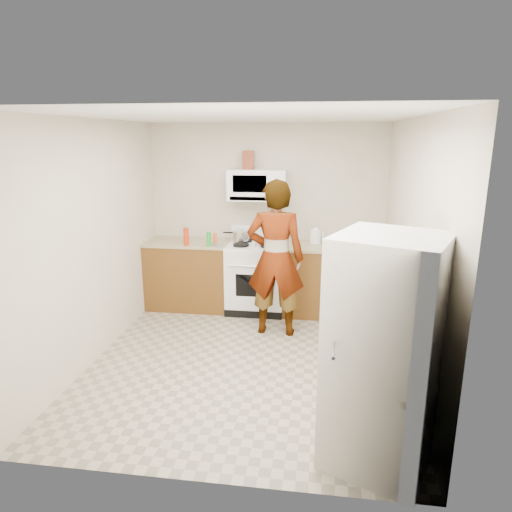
% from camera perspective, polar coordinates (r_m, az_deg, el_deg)
% --- Properties ---
extents(floor, '(3.60, 3.60, 0.00)m').
position_cam_1_polar(floor, '(5.01, -1.21, -12.86)').
color(floor, gray).
rests_on(floor, ground).
extents(back_wall, '(3.20, 0.02, 2.50)m').
position_cam_1_polar(back_wall, '(6.30, 1.33, 4.97)').
color(back_wall, beige).
rests_on(back_wall, floor).
extents(right_wall, '(0.02, 3.60, 2.50)m').
position_cam_1_polar(right_wall, '(4.59, 18.69, 0.47)').
color(right_wall, beige).
rests_on(right_wall, floor).
extents(cabinet_left, '(1.12, 0.62, 0.90)m').
position_cam_1_polar(cabinet_left, '(6.41, -8.32, -2.38)').
color(cabinet_left, brown).
rests_on(cabinet_left, floor).
extents(counter_left, '(1.14, 0.64, 0.03)m').
position_cam_1_polar(counter_left, '(6.29, -8.48, 1.69)').
color(counter_left, tan).
rests_on(counter_left, cabinet_left).
extents(cabinet_right, '(0.80, 0.62, 0.90)m').
position_cam_1_polar(cabinet_right, '(6.16, 7.26, -3.05)').
color(cabinet_right, brown).
rests_on(cabinet_right, floor).
extents(counter_right, '(0.82, 0.64, 0.03)m').
position_cam_1_polar(counter_right, '(6.03, 7.40, 1.18)').
color(counter_right, tan).
rests_on(counter_right, cabinet_right).
extents(gas_range, '(0.76, 0.65, 1.13)m').
position_cam_1_polar(gas_range, '(6.20, 0.03, -2.47)').
color(gas_range, white).
rests_on(gas_range, floor).
extents(microwave, '(0.76, 0.38, 0.40)m').
position_cam_1_polar(microwave, '(6.08, 0.20, 8.89)').
color(microwave, white).
rests_on(microwave, back_wall).
extents(person, '(0.69, 0.46, 1.86)m').
position_cam_1_polar(person, '(5.35, 2.45, -0.33)').
color(person, tan).
rests_on(person, floor).
extents(fridge, '(0.92, 0.92, 1.70)m').
position_cam_1_polar(fridge, '(3.37, 15.75, -11.71)').
color(fridge, silver).
rests_on(fridge, floor).
extents(kettle, '(0.18, 0.18, 0.18)m').
position_cam_1_polar(kettle, '(6.15, 7.44, 2.46)').
color(kettle, white).
rests_on(kettle, counter_right).
extents(jug, '(0.14, 0.14, 0.24)m').
position_cam_1_polar(jug, '(6.08, -0.96, 11.92)').
color(jug, maroon).
rests_on(jug, microwave).
extents(saucepan, '(0.29, 0.29, 0.12)m').
position_cam_1_polar(saucepan, '(6.18, -1.93, 2.55)').
color(saucepan, silver).
rests_on(saucepan, gas_range).
extents(tray, '(0.27, 0.19, 0.05)m').
position_cam_1_polar(tray, '(6.01, 1.01, 1.62)').
color(tray, silver).
rests_on(tray, gas_range).
extents(bottle_spray, '(0.07, 0.07, 0.23)m').
position_cam_1_polar(bottle_spray, '(6.03, -8.73, 2.43)').
color(bottle_spray, red).
rests_on(bottle_spray, counter_left).
extents(bottle_hot_sauce, '(0.05, 0.05, 0.15)m').
position_cam_1_polar(bottle_hot_sauce, '(6.06, -5.14, 2.18)').
color(bottle_hot_sauce, '#F14C1A').
rests_on(bottle_hot_sauce, counter_left).
extents(bottle_green_cap, '(0.06, 0.06, 0.19)m').
position_cam_1_polar(bottle_green_cap, '(5.92, -5.91, 2.09)').
color(bottle_green_cap, '#1A9225').
rests_on(bottle_green_cap, counter_left).
extents(pot_lid, '(0.29, 0.29, 0.01)m').
position_cam_1_polar(pot_lid, '(5.99, -5.07, 1.37)').
color(pot_lid, silver).
rests_on(pot_lid, counter_left).
extents(broom, '(0.23, 0.19, 1.26)m').
position_cam_1_polar(broom, '(5.51, 16.43, -3.64)').
color(broom, silver).
rests_on(broom, floor).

